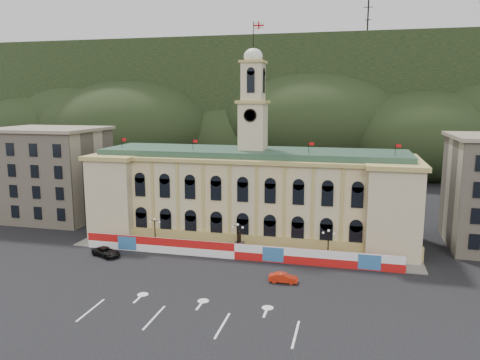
% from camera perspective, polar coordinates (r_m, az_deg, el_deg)
% --- Properties ---
extents(ground, '(260.00, 260.00, 0.00)m').
position_cam_1_polar(ground, '(59.59, -4.36, -14.28)').
color(ground, black).
rests_on(ground, ground).
extents(lane_markings, '(26.00, 10.00, 0.02)m').
position_cam_1_polar(lane_markings, '(55.32, -6.02, -16.31)').
color(lane_markings, white).
rests_on(lane_markings, ground).
extents(hill_ridge, '(230.00, 80.00, 64.00)m').
position_cam_1_polar(hill_ridge, '(174.51, 8.17, 8.20)').
color(hill_ridge, black).
rests_on(hill_ridge, ground).
extents(city_hall, '(56.20, 17.60, 37.10)m').
position_cam_1_polar(city_hall, '(82.74, 1.49, -1.63)').
color(city_hall, beige).
rests_on(city_hall, ground).
extents(side_building_left, '(21.00, 17.00, 18.60)m').
position_cam_1_polar(side_building_left, '(103.21, -22.11, 0.79)').
color(side_building_left, tan).
rests_on(side_building_left, ground).
extents(hoarding_fence, '(50.00, 0.44, 2.50)m').
position_cam_1_polar(hoarding_fence, '(72.61, -0.61, -8.68)').
color(hoarding_fence, red).
rests_on(hoarding_fence, ground).
extents(pavement, '(56.00, 5.50, 0.16)m').
position_cam_1_polar(pavement, '(75.46, -0.14, -8.88)').
color(pavement, slate).
rests_on(pavement, ground).
extents(statue, '(1.40, 1.40, 3.72)m').
position_cam_1_polar(statue, '(75.34, -0.10, -8.03)').
color(statue, '#595651').
rests_on(statue, ground).
extents(lamp_left, '(1.96, 0.44, 5.15)m').
position_cam_1_polar(lamp_left, '(78.29, -10.33, -6.06)').
color(lamp_left, black).
rests_on(lamp_left, ground).
extents(lamp_center, '(1.96, 0.44, 5.15)m').
position_cam_1_polar(lamp_center, '(73.85, -0.28, -6.87)').
color(lamp_center, black).
rests_on(lamp_center, ground).
extents(lamp_right, '(1.96, 0.44, 5.15)m').
position_cam_1_polar(lamp_right, '(71.91, 10.70, -7.51)').
color(lamp_right, black).
rests_on(lamp_right, ground).
extents(red_sedan, '(1.63, 4.01, 1.29)m').
position_cam_1_polar(red_sedan, '(64.36, 5.30, -11.79)').
color(red_sedan, red).
rests_on(red_sedan, ground).
extents(black_suv, '(6.03, 6.75, 1.40)m').
position_cam_1_polar(black_suv, '(76.90, -15.98, -8.43)').
color(black_suv, black).
rests_on(black_suv, ground).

